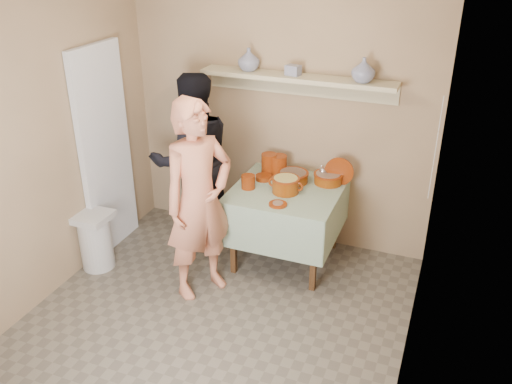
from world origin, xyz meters
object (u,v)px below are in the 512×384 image
at_px(person_cook, 199,201).
at_px(serving_table, 287,200).
at_px(cazuela_rice, 286,184).
at_px(person_helper, 193,161).
at_px(trash_bin, 96,240).

bearing_deg(person_cook, serving_table, -5.99).
relative_size(person_cook, cazuela_rice, 5.31).
xyz_separation_m(person_helper, serving_table, (0.98, -0.05, -0.22)).
distance_m(person_cook, cazuela_rice, 0.84).
bearing_deg(trash_bin, serving_table, 25.19).
bearing_deg(serving_table, person_cook, -127.02).
xyz_separation_m(person_cook, trash_bin, (-1.08, -0.05, -0.59)).
bearing_deg(cazuela_rice, serving_table, 95.67).
distance_m(person_cook, serving_table, 0.92).
xyz_separation_m(person_cook, person_helper, (-0.45, 0.76, -0.01)).
bearing_deg(person_helper, trash_bin, 11.59).
relative_size(person_helper, cazuela_rice, 5.25).
distance_m(cazuela_rice, trash_bin, 1.85).
distance_m(serving_table, cazuela_rice, 0.22).
xyz_separation_m(person_helper, trash_bin, (-0.63, -0.81, -0.58)).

